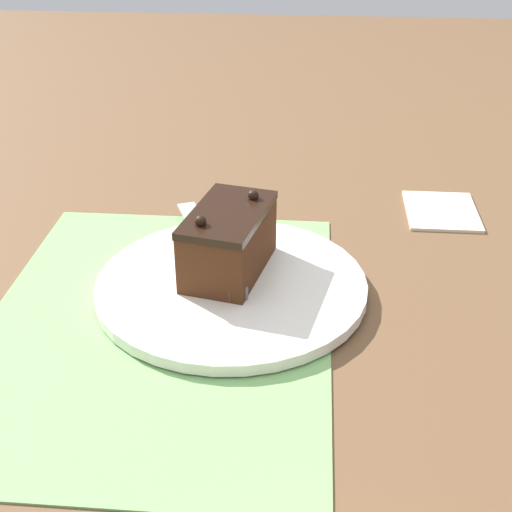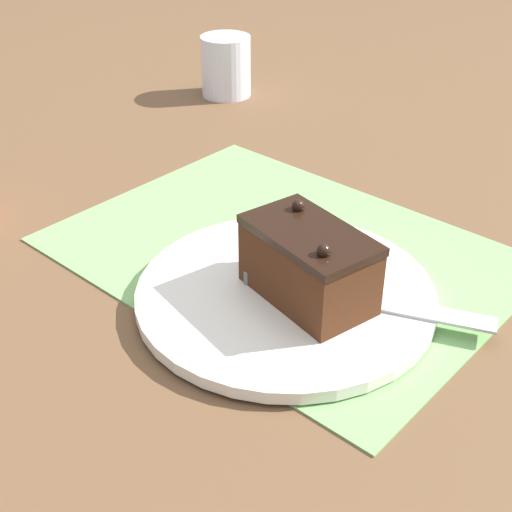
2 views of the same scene
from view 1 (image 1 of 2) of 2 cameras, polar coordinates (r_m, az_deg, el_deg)
name	(u,v)px [view 1 (image 1 of 2)]	position (r m, az deg, el deg)	size (l,w,h in m)	color
ground_plane	(159,323)	(0.72, -7.81, -5.33)	(3.00, 3.00, 0.00)	brown
placemat_woven	(158,321)	(0.71, -7.82, -5.20)	(0.46, 0.34, 0.00)	#7AB266
cake_plate	(231,286)	(0.75, -1.97, -2.39)	(0.28, 0.28, 0.01)	white
chocolate_cake	(228,241)	(0.75, -2.22, 1.23)	(0.14, 0.10, 0.08)	#472614
serving_knife	(218,260)	(0.77, -3.03, -0.36)	(0.22, 0.11, 0.01)	slate
folded_napkin	(442,210)	(0.95, 14.62, 3.61)	(0.11, 0.09, 0.01)	beige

